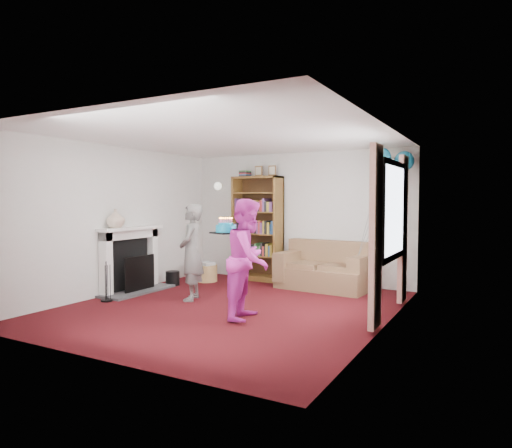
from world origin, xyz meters
The scene contains 16 objects.
ground centered at (0.00, 0.00, 0.00)m, with size 5.00×5.00×0.00m, color #32070F.
wall_back centered at (0.00, 2.51, 1.25)m, with size 4.50×0.02×2.50m, color silver.
wall_left centered at (-2.26, 0.00, 1.25)m, with size 0.02×5.00×2.50m, color silver.
wall_right centered at (2.26, 0.00, 1.25)m, with size 0.02×5.00×2.50m, color silver.
ceiling centered at (0.00, 0.00, 2.50)m, with size 4.50×5.00×0.01m, color white.
fireplace centered at (-2.09, 0.19, 0.51)m, with size 0.55×1.80×1.12m.
window_bay centered at (2.21, 0.60, 1.20)m, with size 0.14×2.02×2.20m.
wall_sconce centered at (-1.75, 2.36, 1.88)m, with size 0.16×0.23×0.16m.
bookcase centered at (-0.76, 2.30, 1.00)m, with size 0.97×0.42×2.26m.
sofa centered at (0.73, 2.07, 0.32)m, with size 1.60×0.85×0.85m.
wicker_basket centered at (-1.55, 1.63, 0.17)m, with size 0.43×0.43×0.38m.
person_striped centered at (-0.80, 0.15, 0.76)m, with size 0.56×0.37×1.53m, color black.
person_magenta centered at (0.56, -0.40, 0.80)m, with size 0.78×0.61×1.60m, color #B72490.
birthday_cake centered at (0.15, -0.32, 1.19)m, with size 0.34×0.34×0.22m.
balloons centered at (1.87, 2.02, 2.22)m, with size 0.85×0.70×1.79m.
mantel_vase centered at (-2.12, -0.15, 1.28)m, with size 0.30×0.30×0.31m, color beige.
Camera 1 is at (3.54, -5.66, 1.59)m, focal length 32.00 mm.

